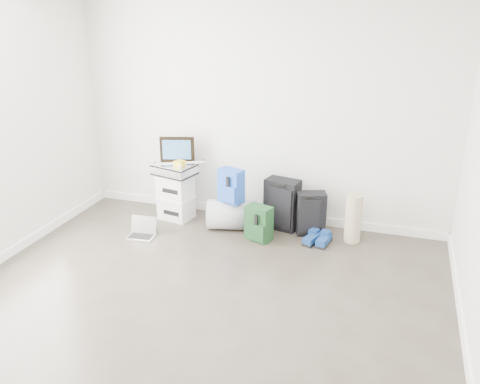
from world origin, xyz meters
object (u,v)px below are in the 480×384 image
(large_suitcase, at_px, (282,204))
(carry_on, at_px, (311,214))
(duffel_bag, at_px, (232,215))
(laptop, at_px, (142,232))
(boxes_stack, at_px, (176,196))
(briefcase, at_px, (175,169))

(large_suitcase, height_order, carry_on, large_suitcase)
(duffel_bag, relative_size, laptop, 1.78)
(duffel_bag, xyz_separation_m, large_suitcase, (0.56, 0.20, 0.13))
(large_suitcase, distance_m, laptop, 1.67)
(boxes_stack, bearing_deg, duffel_bag, 4.13)
(boxes_stack, height_order, large_suitcase, large_suitcase)
(boxes_stack, xyz_separation_m, duffel_bag, (0.76, -0.09, -0.11))
(duffel_bag, bearing_deg, carry_on, -4.92)
(boxes_stack, bearing_deg, laptop, -94.41)
(boxes_stack, bearing_deg, briefcase, 10.56)
(large_suitcase, bearing_deg, duffel_bag, -147.98)
(briefcase, distance_m, carry_on, 1.72)
(duffel_bag, bearing_deg, large_suitcase, 5.92)
(boxes_stack, height_order, briefcase, briefcase)
(duffel_bag, height_order, large_suitcase, large_suitcase)
(boxes_stack, height_order, carry_on, boxes_stack)
(duffel_bag, bearing_deg, laptop, -164.01)
(briefcase, xyz_separation_m, carry_on, (1.68, 0.05, -0.38))
(duffel_bag, bearing_deg, boxes_stack, 160.21)
(boxes_stack, xyz_separation_m, carry_on, (1.68, 0.05, -0.03))
(briefcase, relative_size, laptop, 1.46)
(boxes_stack, xyz_separation_m, large_suitcase, (1.32, 0.11, 0.02))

